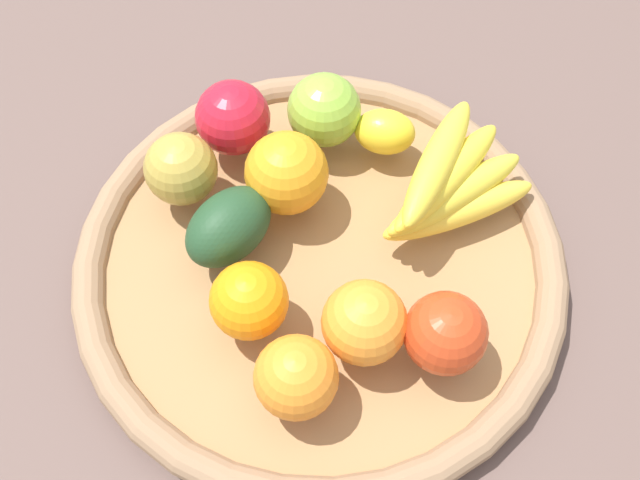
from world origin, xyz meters
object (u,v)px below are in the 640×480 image
object	(u,v)px
avocado	(229,227)
banana_bunch	(450,186)
apple_3	(324,110)
apple_2	(445,333)
orange_0	(364,323)
lemon_0	(385,132)
apple_1	(181,169)
orange_2	(249,301)
orange_3	(296,377)
apple_0	(233,118)
orange_1	(286,173)

from	to	relation	value
avocado	banana_bunch	xyz separation A→B (m)	(0.11, -0.18, 0.01)
apple_3	apple_2	distance (m)	0.26
avocado	orange_0	xyz separation A→B (m)	(-0.05, -0.15, 0.01)
lemon_0	orange_0	bearing A→B (deg)	-167.85
orange_0	banana_bunch	size ratio (longest dim) A/B	0.45
avocado	apple_1	xyz separation A→B (m)	(0.04, 0.07, 0.00)
orange_0	apple_1	size ratio (longest dim) A/B	1.04
orange_2	orange_3	xyz separation A→B (m)	(-0.05, -0.06, 0.00)
avocado	apple_3	bearing A→B (deg)	-13.62
avocado	orange_3	distance (m)	0.16
orange_0	apple_0	size ratio (longest dim) A/B	0.97
avocado	orange_3	bearing A→B (deg)	-136.78
apple_3	apple_0	bearing A→B (deg)	115.98
banana_bunch	apple_1	distance (m)	0.25
orange_1	orange_0	world-z (taller)	orange_1
orange_3	lemon_0	bearing A→B (deg)	1.81
orange_0	lemon_0	distance (m)	0.22
banana_bunch	lemon_0	size ratio (longest dim) A/B	2.64
apple_2	orange_2	bearing A→B (deg)	98.93
apple_3	apple_2	world-z (taller)	apple_3
apple_3	apple_1	distance (m)	0.15
banana_bunch	apple_0	world-z (taller)	apple_0
avocado	apple_2	distance (m)	0.22
orange_2	apple_1	world-z (taller)	apple_1
avocado	apple_2	xyz separation A→B (m)	(-0.04, -0.21, 0.00)
apple_0	apple_1	world-z (taller)	apple_0
avocado	apple_2	world-z (taller)	apple_2
apple_3	lemon_0	distance (m)	0.06
apple_1	apple_0	bearing A→B (deg)	-17.22
orange_2	orange_1	bearing A→B (deg)	7.01
banana_bunch	apple_3	xyz separation A→B (m)	(0.05, 0.14, 0.00)
avocado	orange_2	distance (m)	0.08
apple_2	lemon_0	distance (m)	0.23
banana_bunch	apple_0	distance (m)	0.22
banana_bunch	apple_3	distance (m)	0.15
avocado	apple_3	world-z (taller)	apple_3
orange_0	orange_3	bearing A→B (deg)	149.54
avocado	apple_0	size ratio (longest dim) A/B	1.22
avocado	orange_0	bearing A→B (deg)	-109.80
orange_2	orange_0	bearing A→B (deg)	-82.91
orange_2	apple_2	distance (m)	0.17
orange_1	avocado	bearing A→B (deg)	155.75
orange_2	lemon_0	size ratio (longest dim) A/B	1.11
banana_bunch	avocado	bearing A→B (deg)	120.97
apple_3	orange_3	bearing A→B (deg)	-165.26
orange_0	lemon_0	world-z (taller)	orange_0
apple_2	lemon_0	bearing A→B (deg)	29.30
banana_bunch	apple_1	world-z (taller)	banana_bunch
orange_1	apple_2	distance (m)	0.21
banana_bunch	orange_2	xyz separation A→B (m)	(-0.17, 0.13, -0.00)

